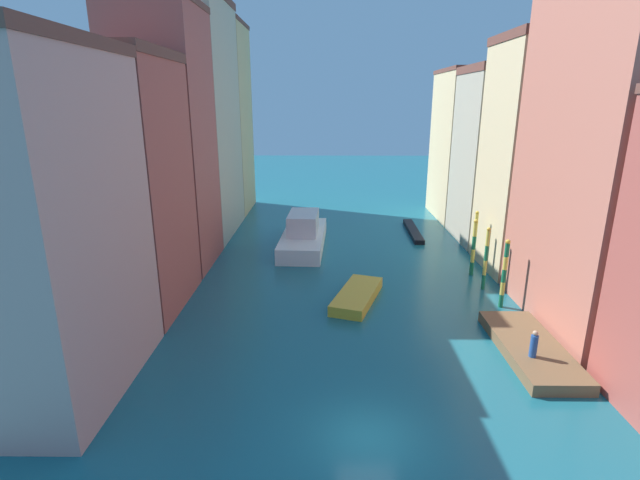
% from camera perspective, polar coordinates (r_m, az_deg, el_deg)
% --- Properties ---
extents(ground_plane, '(154.00, 154.00, 0.00)m').
position_cam_1_polar(ground_plane, '(42.30, 2.99, -1.30)').
color(ground_plane, '#196070').
extents(building_left_0, '(6.31, 9.73, 15.49)m').
position_cam_1_polar(building_left_0, '(23.51, -30.96, 1.43)').
color(building_left_0, tan).
rests_on(building_left_0, ground).
extents(building_left_1, '(6.31, 8.53, 15.87)m').
position_cam_1_polar(building_left_1, '(31.46, -22.55, 6.15)').
color(building_left_1, '#B25147').
rests_on(building_left_1, ground).
extents(building_left_2, '(6.31, 7.75, 19.99)m').
position_cam_1_polar(building_left_2, '(38.95, -18.17, 11.42)').
color(building_left_2, '#B25147').
rests_on(building_left_2, ground).
extents(building_left_3, '(6.31, 11.85, 22.38)m').
position_cam_1_polar(building_left_3, '(48.19, -14.62, 13.95)').
color(building_left_3, '#BCB299').
rests_on(building_left_3, ground).
extents(building_left_4, '(6.31, 8.89, 21.52)m').
position_cam_1_polar(building_left_4, '(58.27, -11.94, 14.05)').
color(building_left_4, '#DBB77A').
rests_on(building_left_4, ground).
extents(building_right_1, '(6.31, 11.47, 20.42)m').
position_cam_1_polar(building_right_1, '(30.91, 31.90, 9.05)').
color(building_right_1, '#C6705B').
rests_on(building_right_1, ground).
extents(building_right_2, '(6.31, 7.45, 17.64)m').
position_cam_1_polar(building_right_2, '(39.62, 24.52, 9.12)').
color(building_right_2, beige).
rests_on(building_right_2, ground).
extents(building_right_3, '(6.31, 8.36, 16.01)m').
position_cam_1_polar(building_right_3, '(47.20, 20.52, 9.52)').
color(building_right_3, '#BCB299').
rests_on(building_right_3, ground).
extents(building_right_4, '(6.31, 9.96, 16.30)m').
position_cam_1_polar(building_right_4, '(56.01, 17.37, 10.90)').
color(building_right_4, beige).
rests_on(building_right_4, ground).
extents(waterfront_dock, '(3.02, 7.83, 0.62)m').
position_cam_1_polar(waterfront_dock, '(27.95, 24.13, -11.88)').
color(waterfront_dock, brown).
rests_on(waterfront_dock, ground).
extents(person_on_dock, '(0.36, 0.36, 1.42)m').
position_cam_1_polar(person_on_dock, '(26.21, 24.51, -11.49)').
color(person_on_dock, '#234C93').
rests_on(person_on_dock, waterfront_dock).
extents(mooring_pole_0, '(0.31, 0.31, 4.59)m').
position_cam_1_polar(mooring_pole_0, '(32.36, 21.46, -3.77)').
color(mooring_pole_0, '#197247').
rests_on(mooring_pole_0, ground).
extents(mooring_pole_1, '(0.28, 0.28, 4.57)m').
position_cam_1_polar(mooring_pole_1, '(34.98, 19.48, -2.10)').
color(mooring_pole_1, '#197247').
rests_on(mooring_pole_1, ground).
extents(mooring_pole_2, '(0.32, 0.32, 4.43)m').
position_cam_1_polar(mooring_pole_2, '(37.60, 18.13, -0.80)').
color(mooring_pole_2, '#197247').
rests_on(mooring_pole_2, ground).
extents(mooring_pole_3, '(0.28, 0.28, 4.79)m').
position_cam_1_polar(mooring_pole_3, '(38.74, 18.25, -0.04)').
color(mooring_pole_3, '#197247').
rests_on(mooring_pole_3, ground).
extents(vaporetto_white, '(4.21, 11.25, 3.19)m').
position_cam_1_polar(vaporetto_white, '(43.17, -2.02, 0.65)').
color(vaporetto_white, white).
rests_on(vaporetto_white, ground).
extents(gondola_black, '(1.15, 8.29, 0.45)m').
position_cam_1_polar(gondola_black, '(48.70, 11.23, 1.07)').
color(gondola_black, black).
rests_on(gondola_black, ground).
extents(motorboat_0, '(4.00, 6.42, 0.71)m').
position_cam_1_polar(motorboat_0, '(31.88, 4.52, -6.76)').
color(motorboat_0, gold).
rests_on(motorboat_0, ground).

